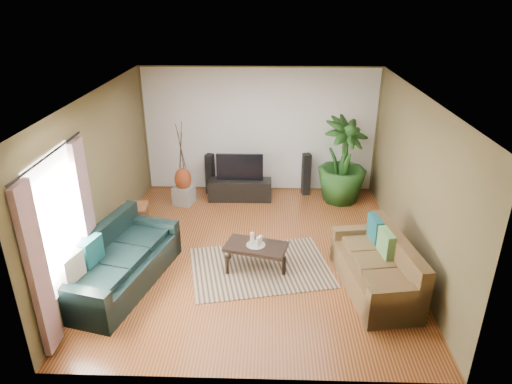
{
  "coord_description": "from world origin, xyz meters",
  "views": [
    {
      "loc": [
        0.22,
        -6.68,
        4.12
      ],
      "look_at": [
        0.0,
        0.2,
        1.05
      ],
      "focal_mm": 32.0,
      "sensor_mm": 36.0,
      "label": 1
    }
  ],
  "objects_px": {
    "side_table": "(135,218)",
    "vase": "(183,179)",
    "coffee_table": "(256,256)",
    "tv_stand": "(240,190)",
    "sofa_left": "(120,260)",
    "television": "(240,167)",
    "pedestal": "(184,195)",
    "speaker_right": "(306,174)",
    "speaker_left": "(210,174)",
    "sofa_right": "(375,264)",
    "potted_plant": "(343,161)"
  },
  "relations": [
    {
      "from": "sofa_left",
      "to": "tv_stand",
      "type": "xyz_separation_m",
      "value": [
        1.6,
        3.11,
        -0.2
      ]
    },
    {
      "from": "coffee_table",
      "to": "vase",
      "type": "distance_m",
      "value": 2.84
    },
    {
      "from": "coffee_table",
      "to": "sofa_left",
      "type": "bearing_deg",
      "value": -150.5
    },
    {
      "from": "vase",
      "to": "side_table",
      "type": "distance_m",
      "value": 1.42
    },
    {
      "from": "sofa_right",
      "to": "pedestal",
      "type": "bearing_deg",
      "value": -139.46
    },
    {
      "from": "sofa_right",
      "to": "tv_stand",
      "type": "relative_size",
      "value": 1.37
    },
    {
      "from": "potted_plant",
      "to": "sofa_right",
      "type": "bearing_deg",
      "value": -88.73
    },
    {
      "from": "coffee_table",
      "to": "tv_stand",
      "type": "xyz_separation_m",
      "value": [
        -0.42,
        2.58,
        0.02
      ]
    },
    {
      "from": "television",
      "to": "speaker_left",
      "type": "distance_m",
      "value": 0.79
    },
    {
      "from": "sofa_right",
      "to": "speaker_right",
      "type": "height_order",
      "value": "speaker_right"
    },
    {
      "from": "coffee_table",
      "to": "tv_stand",
      "type": "bearing_deg",
      "value": 114.02
    },
    {
      "from": "tv_stand",
      "to": "television",
      "type": "distance_m",
      "value": 0.51
    },
    {
      "from": "tv_stand",
      "to": "side_table",
      "type": "relative_size",
      "value": 2.65
    },
    {
      "from": "sofa_left",
      "to": "sofa_right",
      "type": "xyz_separation_m",
      "value": [
        3.79,
        -0.01,
        0.0
      ]
    },
    {
      "from": "potted_plant",
      "to": "side_table",
      "type": "distance_m",
      "value": 4.28
    },
    {
      "from": "tv_stand",
      "to": "potted_plant",
      "type": "relative_size",
      "value": 0.74
    },
    {
      "from": "television",
      "to": "pedestal",
      "type": "distance_m",
      "value": 1.3
    },
    {
      "from": "sofa_right",
      "to": "vase",
      "type": "height_order",
      "value": "sofa_right"
    },
    {
      "from": "sofa_left",
      "to": "vase",
      "type": "distance_m",
      "value": 2.91
    },
    {
      "from": "tv_stand",
      "to": "pedestal",
      "type": "bearing_deg",
      "value": -169.07
    },
    {
      "from": "sofa_right",
      "to": "television",
      "type": "distance_m",
      "value": 3.84
    },
    {
      "from": "pedestal",
      "to": "side_table",
      "type": "relative_size",
      "value": 0.75
    },
    {
      "from": "coffee_table",
      "to": "speaker_left",
      "type": "xyz_separation_m",
      "value": [
        -1.09,
        2.91,
        0.25
      ]
    },
    {
      "from": "speaker_left",
      "to": "sofa_left",
      "type": "bearing_deg",
      "value": -87.29
    },
    {
      "from": "speaker_right",
      "to": "potted_plant",
      "type": "relative_size",
      "value": 0.52
    },
    {
      "from": "coffee_table",
      "to": "potted_plant",
      "type": "relative_size",
      "value": 0.55
    },
    {
      "from": "sofa_left",
      "to": "speaker_left",
      "type": "relative_size",
      "value": 2.47
    },
    {
      "from": "sofa_right",
      "to": "side_table",
      "type": "height_order",
      "value": "sofa_right"
    },
    {
      "from": "sofa_right",
      "to": "potted_plant",
      "type": "bearing_deg",
      "value": 172.49
    },
    {
      "from": "sofa_left",
      "to": "television",
      "type": "relative_size",
      "value": 2.26
    },
    {
      "from": "coffee_table",
      "to": "vase",
      "type": "height_order",
      "value": "vase"
    },
    {
      "from": "sofa_left",
      "to": "coffee_table",
      "type": "height_order",
      "value": "sofa_left"
    },
    {
      "from": "speaker_right",
      "to": "tv_stand",
      "type": "bearing_deg",
      "value": -178.57
    },
    {
      "from": "potted_plant",
      "to": "vase",
      "type": "height_order",
      "value": "potted_plant"
    },
    {
      "from": "television",
      "to": "pedestal",
      "type": "relative_size",
      "value": 2.58
    },
    {
      "from": "speaker_right",
      "to": "potted_plant",
      "type": "bearing_deg",
      "value": -35.77
    },
    {
      "from": "sofa_left",
      "to": "sofa_right",
      "type": "distance_m",
      "value": 3.79
    },
    {
      "from": "sofa_right",
      "to": "potted_plant",
      "type": "xyz_separation_m",
      "value": [
        -0.07,
        3.14,
        0.46
      ]
    },
    {
      "from": "sofa_right",
      "to": "coffee_table",
      "type": "bearing_deg",
      "value": -115.72
    },
    {
      "from": "side_table",
      "to": "vase",
      "type": "bearing_deg",
      "value": 60.07
    },
    {
      "from": "tv_stand",
      "to": "speaker_right",
      "type": "xyz_separation_m",
      "value": [
        1.42,
        0.33,
        0.24
      ]
    },
    {
      "from": "side_table",
      "to": "speaker_left",
      "type": "bearing_deg",
      "value": 56.41
    },
    {
      "from": "sofa_left",
      "to": "television",
      "type": "bearing_deg",
      "value": -12.61
    },
    {
      "from": "coffee_table",
      "to": "speaker_right",
      "type": "bearing_deg",
      "value": 85.9
    },
    {
      "from": "sofa_left",
      "to": "potted_plant",
      "type": "distance_m",
      "value": 4.88
    },
    {
      "from": "sofa_left",
      "to": "potted_plant",
      "type": "bearing_deg",
      "value": -35.55
    },
    {
      "from": "sofa_left",
      "to": "tv_stand",
      "type": "height_order",
      "value": "sofa_left"
    },
    {
      "from": "potted_plant",
      "to": "vase",
      "type": "bearing_deg",
      "value": -175.52
    },
    {
      "from": "speaker_right",
      "to": "side_table",
      "type": "xyz_separation_m",
      "value": [
        -3.26,
        -1.77,
        -0.21
      ]
    },
    {
      "from": "vase",
      "to": "coffee_table",
      "type": "bearing_deg",
      "value": -56.03
    }
  ]
}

